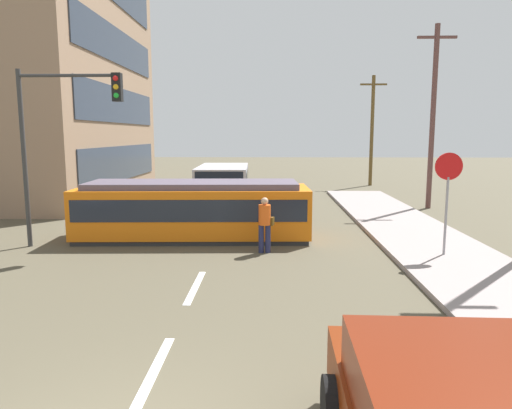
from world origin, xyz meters
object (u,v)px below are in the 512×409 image
at_px(utility_pole_mid, 433,114).
at_px(utility_pole_far, 372,129).
at_px(traffic_light_mast, 61,124).
at_px(pedestrian_crossing, 265,222).
at_px(stop_sign, 448,182).
at_px(city_bus, 223,182).
at_px(streetcar_tram, 194,209).

relative_size(utility_pole_mid, utility_pole_far, 1.14).
bearing_deg(traffic_light_mast, pedestrian_crossing, -5.37).
bearing_deg(utility_pole_mid, stop_sign, -105.79).
bearing_deg(traffic_light_mast, utility_pole_mid, 30.66).
relative_size(city_bus, stop_sign, 1.93).
bearing_deg(utility_pole_far, city_bus, -137.87).
distance_m(pedestrian_crossing, utility_pole_far, 20.68).
xyz_separation_m(city_bus, pedestrian_crossing, (2.29, -10.63, -0.14)).
bearing_deg(city_bus, utility_pole_far, 42.13).
xyz_separation_m(stop_sign, traffic_light_mast, (-11.34, 1.18, 1.64)).
distance_m(stop_sign, traffic_light_mast, 11.52).
height_order(streetcar_tram, city_bus, streetcar_tram).
relative_size(stop_sign, utility_pole_far, 0.38).
bearing_deg(utility_pole_mid, city_bus, 170.25).
bearing_deg(streetcar_tram, utility_pole_far, 60.88).
distance_m(streetcar_tram, traffic_light_mast, 4.92).
bearing_deg(utility_pole_far, pedestrian_crossing, -110.46).
relative_size(streetcar_tram, stop_sign, 2.73).
relative_size(streetcar_tram, utility_pole_far, 1.05).
relative_size(traffic_light_mast, utility_pole_mid, 0.64).
bearing_deg(stop_sign, traffic_light_mast, 174.07).
height_order(stop_sign, utility_pole_far, utility_pole_far).
height_order(utility_pole_mid, utility_pole_far, utility_pole_mid).
relative_size(streetcar_tram, traffic_light_mast, 1.44).
distance_m(streetcar_tram, utility_pole_far, 19.94).
distance_m(traffic_light_mast, utility_pole_mid, 16.31).
bearing_deg(traffic_light_mast, streetcar_tram, 19.70).
xyz_separation_m(streetcar_tram, pedestrian_crossing, (2.44, -1.94, -0.06)).
relative_size(city_bus, traffic_light_mast, 1.02).
distance_m(streetcar_tram, utility_pole_mid, 12.84).
xyz_separation_m(traffic_light_mast, utility_pole_far, (13.39, 18.59, 0.09)).
bearing_deg(stop_sign, streetcar_tram, 161.43).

